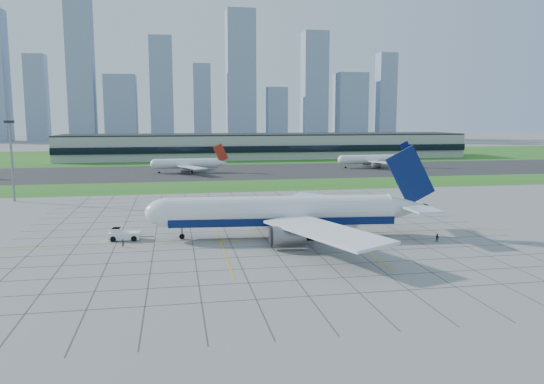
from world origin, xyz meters
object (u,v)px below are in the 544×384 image
object	(u,v)px
airliner	(284,212)
pushback_tug	(123,235)
crew_near	(123,243)
distant_jet_1	(188,164)
light_mast	(11,151)
distant_jet_2	(374,159)
crew_far	(437,238)

from	to	relation	value
airliner	pushback_tug	size ratio (longest dim) A/B	6.69
pushback_tug	crew_near	world-z (taller)	pushback_tug
crew_near	distant_jet_1	world-z (taller)	distant_jet_1
light_mast	distant_jet_1	world-z (taller)	light_mast
crew_near	distant_jet_2	xyz separation A→B (m)	(114.66, 154.65, 3.67)
light_mast	distant_jet_1	size ratio (longest dim) A/B	0.60
crew_far	distant_jet_2	xyz separation A→B (m)	(48.53, 162.29, 3.58)
airliner	pushback_tug	world-z (taller)	airliner
light_mast	pushback_tug	bearing A→B (deg)	-57.73
crew_near	distant_jet_1	distance (m)	147.32
crew_far	distant_jet_1	world-z (taller)	distant_jet_1
crew_near	crew_far	world-z (taller)	crew_far
distant_jet_1	distant_jet_2	size ratio (longest dim) A/B	1.00
pushback_tug	crew_near	bearing A→B (deg)	-79.91
light_mast	airliner	world-z (taller)	light_mast
light_mast	distant_jet_1	distance (m)	97.00
airliner	crew_near	distance (m)	35.04
light_mast	airliner	size ratio (longest dim) A/B	0.39
light_mast	crew_near	bearing A→B (deg)	-59.89
airliner	distant_jet_2	size ratio (longest dim) A/B	1.54
pushback_tug	distant_jet_1	world-z (taller)	distant_jet_1
crew_near	crew_far	xyz separation A→B (m)	(66.12, -7.64, 0.09)
crew_near	distant_jet_2	distance (m)	192.55
airliner	crew_far	size ratio (longest dim) A/B	36.33
light_mast	distant_jet_2	bearing A→B (deg)	29.14
airliner	pushback_tug	bearing A→B (deg)	179.52
crew_far	light_mast	bearing A→B (deg)	-176.16
crew_far	crew_near	bearing A→B (deg)	-147.01
pushback_tug	crew_far	size ratio (longest dim) A/B	5.43
distant_jet_2	light_mast	bearing A→B (deg)	-150.86
pushback_tug	distant_jet_1	size ratio (longest dim) A/B	0.23
airliner	crew_near	xyz separation A→B (m)	(-34.58, -3.05, -4.79)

